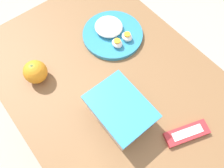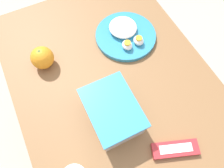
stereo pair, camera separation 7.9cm
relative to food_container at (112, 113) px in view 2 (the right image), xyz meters
The scene contains 6 objects.
ground_plane 0.83m from the food_container, 29.82° to the right, with size 10.00×10.00×0.00m, color #B2A899.
table 0.19m from the food_container, 29.82° to the right, with size 1.06×0.73×0.78m.
food_container is the anchor object (origin of this frame).
orange_fruit 0.34m from the food_container, 24.39° to the left, with size 0.09×0.09×0.09m.
rice_plate 0.36m from the food_container, 34.77° to the right, with size 0.25×0.25×0.05m.
candy_bar 0.23m from the food_container, 144.66° to the right, with size 0.10×0.16×0.02m.
Camera 2 is at (-0.33, 0.17, 1.52)m, focal length 35.00 mm.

